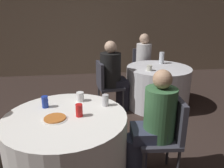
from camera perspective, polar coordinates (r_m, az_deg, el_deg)
The scene contains 16 objects.
wall_back at distance 5.88m, azimuth -7.41°, elevation 15.95°, with size 16.00×0.06×2.80m.
table_near at distance 2.32m, azimuth -11.48°, elevation -16.15°, with size 1.18×1.18×0.72m.
table_far at distance 4.03m, azimuth 11.81°, elevation -0.69°, with size 1.13×1.13×0.72m.
chair_near_east at distance 2.29m, azimuth 14.25°, elevation -11.76°, with size 0.44×0.43×0.88m.
chair_far_north at distance 4.86m, azimuth 7.83°, elevation 5.02°, with size 0.42×0.42×0.88m.
chair_far_west at distance 3.64m, azimuth -1.73°, elevation 0.47°, with size 0.46×0.45×0.88m.
person_black_shirt at distance 3.65m, azimuth 0.60°, elevation 1.95°, with size 0.51×0.37×1.22m.
person_white_shirt at distance 4.69m, azimuth 8.45°, elevation 5.47°, with size 0.32×0.50×1.22m.
person_green_jacket at distance 2.23m, azimuth 10.19°, elevation -11.03°, with size 0.49×0.32×1.17m.
pizza_plate_near at distance 2.10m, azimuth -14.68°, elevation -8.67°, with size 0.23×0.23×0.02m.
soda_can_red at distance 2.09m, azimuth -8.58°, elevation -6.81°, with size 0.07×0.07×0.12m.
soda_can_silver at distance 2.28m, azimuth -1.74°, elevation -4.25°, with size 0.07×0.07×0.12m.
soda_can_blue at distance 2.35m, azimuth -17.10°, elevation -4.48°, with size 0.07×0.07×0.12m.
cup_near at distance 2.42m, azimuth -8.32°, elevation -3.29°, with size 0.08×0.08×0.10m.
bottle_far at distance 4.19m, azimuth 12.83°, elevation 6.68°, with size 0.09×0.09×0.21m.
cup_far at distance 3.66m, azimuth 9.74°, elevation 4.16°, with size 0.09×0.09×0.09m.
Camera 1 is at (-0.04, -1.77, 1.68)m, focal length 35.00 mm.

